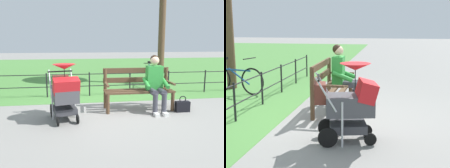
# 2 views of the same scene
# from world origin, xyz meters

# --- Properties ---
(ground_plane) EXTENTS (60.00, 60.00, 0.00)m
(ground_plane) POSITION_xyz_m (0.00, 0.00, 0.00)
(ground_plane) COLOR gray
(grass_lawn) EXTENTS (40.00, 16.00, 0.01)m
(grass_lawn) POSITION_xyz_m (0.00, -8.80, 0.00)
(grass_lawn) COLOR #518E42
(grass_lawn) RESTS_ON ground
(park_bench) EXTENTS (1.60, 0.61, 0.96)m
(park_bench) POSITION_xyz_m (-0.45, -0.12, 0.53)
(park_bench) COLOR brown
(park_bench) RESTS_ON ground
(person_on_bench) EXTENTS (0.53, 0.74, 1.28)m
(person_on_bench) POSITION_xyz_m (-0.81, 0.11, 0.68)
(person_on_bench) COLOR #42424C
(person_on_bench) RESTS_ON ground
(stroller) EXTENTS (0.68, 0.97, 1.15)m
(stroller) POSITION_xyz_m (1.22, 0.50, 0.59)
(stroller) COLOR black
(stroller) RESTS_ON ground
(handbag) EXTENTS (0.32, 0.14, 0.37)m
(handbag) POSITION_xyz_m (-1.40, 0.29, 0.13)
(handbag) COLOR black
(handbag) RESTS_ON ground
(park_fence) EXTENTS (8.50, 0.04, 0.70)m
(park_fence) POSITION_xyz_m (-0.49, -1.60, 0.42)
(park_fence) COLOR black
(park_fence) RESTS_ON ground
(bicycle) EXTENTS (0.55, 1.62, 0.89)m
(bicycle) POSITION_xyz_m (-1.55, -2.68, 0.36)
(bicycle) COLOR black
(bicycle) RESTS_ON ground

